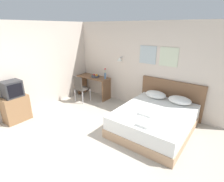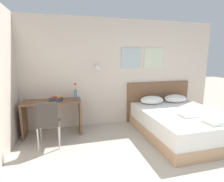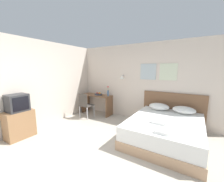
{
  "view_description": "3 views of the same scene",
  "coord_description": "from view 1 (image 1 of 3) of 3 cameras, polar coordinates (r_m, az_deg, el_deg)",
  "views": [
    {
      "loc": [
        2.64,
        -1.93,
        2.49
      ],
      "look_at": [
        0.05,
        1.51,
        0.89
      ],
      "focal_mm": 28.0,
      "sensor_mm": 36.0,
      "label": 1
    },
    {
      "loc": [
        -1.25,
        -1.37,
        1.7
      ],
      "look_at": [
        -0.37,
        2.02,
        1.04
      ],
      "focal_mm": 28.0,
      "sensor_mm": 36.0,
      "label": 2
    },
    {
      "loc": [
        1.74,
        -1.67,
        1.79
      ],
      "look_at": [
        -0.6,
        2.14,
        1.07
      ],
      "focal_mm": 22.0,
      "sensor_mm": 36.0,
      "label": 3
    }
  ],
  "objects": [
    {
      "name": "bed",
      "position": [
        4.58,
        13.66,
        -9.3
      ],
      "size": [
        1.69,
        2.07,
        0.55
      ],
      "color": "tan",
      "rests_on": "ground_plane"
    },
    {
      "name": "tv_stand",
      "position": [
        5.52,
        -28.83,
        -5.08
      ],
      "size": [
        0.4,
        0.65,
        0.72
      ],
      "color": "#8E6642",
      "rests_on": "ground_plane"
    },
    {
      "name": "wall_back",
      "position": [
        5.64,
        8.35,
        8.25
      ],
      "size": [
        5.43,
        0.31,
        2.65
      ],
      "color": "beige",
      "rests_on": "ground_plane"
    },
    {
      "name": "desk",
      "position": [
        6.48,
        -6.0,
        2.72
      ],
      "size": [
        1.24,
        0.5,
        0.78
      ],
      "color": "brown",
      "rests_on": "ground_plane"
    },
    {
      "name": "wall_left",
      "position": [
        5.45,
        -31.73,
        4.93
      ],
      "size": [
        0.06,
        5.89,
        2.65
      ],
      "color": "beige",
      "rests_on": "ground_plane"
    },
    {
      "name": "pillow_left",
      "position": [
        5.19,
        14.05,
        -1.12
      ],
      "size": [
        0.6,
        0.42,
        0.2
      ],
      "color": "white",
      "rests_on": "bed"
    },
    {
      "name": "television",
      "position": [
        5.32,
        -29.86,
        0.58
      ],
      "size": [
        0.39,
        0.46,
        0.44
      ],
      "color": "#2D2D30",
      "rests_on": "tv_stand"
    },
    {
      "name": "folded_towel_near_foot",
      "position": [
        4.21,
        11.15,
        -7.1
      ],
      "size": [
        0.33,
        0.27,
        0.06
      ],
      "color": "white",
      "rests_on": "bed"
    },
    {
      "name": "pillow_right",
      "position": [
        4.99,
        21.23,
        -2.8
      ],
      "size": [
        0.6,
        0.42,
        0.2
      ],
      "color": "white",
      "rests_on": "bed"
    },
    {
      "name": "folded_towel_mid_bed",
      "position": [
        3.79,
        10.5,
        -10.38
      ],
      "size": [
        0.27,
        0.3,
        0.06
      ],
      "color": "white",
      "rests_on": "bed"
    },
    {
      "name": "fruit_bowl",
      "position": [
        6.34,
        -5.5,
        4.88
      ],
      "size": [
        0.3,
        0.3,
        0.12
      ],
      "color": "#333842",
      "rests_on": "desk"
    },
    {
      "name": "desk_chair",
      "position": [
        6.07,
        -10.35,
        1.26
      ],
      "size": [
        0.41,
        0.41,
        0.92
      ],
      "color": "#3D3833",
      "rests_on": "ground_plane"
    },
    {
      "name": "flower_vase",
      "position": [
        6.07,
        -2.25,
        5.37
      ],
      "size": [
        0.06,
        0.06,
        0.38
      ],
      "color": "#4C7099",
      "rests_on": "desk"
    },
    {
      "name": "ground_plane",
      "position": [
        4.11,
        -14.04,
        -17.7
      ],
      "size": [
        24.0,
        24.0,
        0.0
      ],
      "primitive_type": "plane",
      "color": "#B2A899"
    },
    {
      "name": "headboard",
      "position": [
        5.38,
        18.51,
        -2.15
      ],
      "size": [
        1.81,
        0.06,
        1.06
      ],
      "color": "brown",
      "rests_on": "ground_plane"
    }
  ]
}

